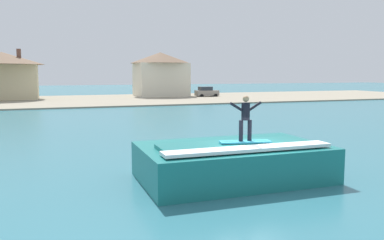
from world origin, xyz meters
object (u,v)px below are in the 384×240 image
object	(u,v)px
wave_crest	(233,161)
house_with_chimney	(3,72)
surfboard	(245,142)
surfer	(246,116)
house_gabled_white	(160,73)
car_far_shore	(206,92)

from	to	relation	value
wave_crest	house_with_chimney	bearing A→B (deg)	104.63
wave_crest	surfboard	size ratio (longest dim) A/B	3.58
surfer	surfboard	bearing A→B (deg)	-114.25
surfboard	house_with_chimney	distance (m)	55.09
house_with_chimney	wave_crest	bearing A→B (deg)	-75.37
surfboard	house_with_chimney	size ratio (longest dim) A/B	0.16
surfer	house_gabled_white	size ratio (longest dim) A/B	0.16
wave_crest	house_with_chimney	world-z (taller)	house_with_chimney
surfboard	surfer	bearing A→B (deg)	65.75
wave_crest	car_far_shore	distance (m)	52.48
surfer	house_gabled_white	bearing A→B (deg)	78.40
surfboard	house_gabled_white	world-z (taller)	house_gabled_white
house_gabled_white	house_with_chimney	bearing A→B (deg)	-178.86
surfboard	car_far_shore	xyz separation A→B (m)	(18.11, 49.63, -0.61)
wave_crest	surfboard	bearing A→B (deg)	-60.25
wave_crest	car_far_shore	xyz separation A→B (m)	(18.39, 49.15, 0.22)
car_far_shore	house_gabled_white	size ratio (longest dim) A/B	0.38
house_gabled_white	wave_crest	bearing A→B (deg)	-101.99
car_far_shore	surfer	bearing A→B (deg)	-110.05
surfer	car_far_shore	distance (m)	52.83
car_far_shore	house_gabled_white	distance (m)	8.83
surfer	house_with_chimney	world-z (taller)	house_with_chimney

